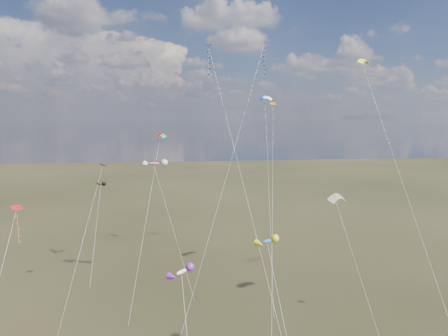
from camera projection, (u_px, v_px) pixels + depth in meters
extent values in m
cube|color=black|center=(265.00, 43.00, 68.06)|extent=(1.19, 1.19, 0.31)
cylinder|color=silver|center=(230.00, 164.00, 57.93)|extent=(15.42, 23.52, 38.67)
cube|color=#332316|center=(181.00, 335.00, 47.79)|extent=(0.10, 0.10, 0.12)
cube|color=#13104E|center=(208.00, 45.00, 58.71)|extent=(0.93, 0.88, 0.34)
cylinder|color=silver|center=(243.00, 181.00, 48.83)|extent=(5.79, 25.57, 36.57)
cube|color=black|center=(103.00, 165.00, 57.67)|extent=(0.80, 0.84, 0.30)
cylinder|color=silver|center=(82.00, 242.00, 52.68)|extent=(4.05, 12.08, 19.18)
cube|color=#332316|center=(57.00, 336.00, 47.69)|extent=(0.10, 0.10, 0.12)
cube|color=#A20F1C|center=(17.00, 207.00, 45.24)|extent=(1.59, 1.59, 0.40)
cube|color=#CD6B06|center=(273.00, 104.00, 63.68)|extent=(0.98, 0.90, 0.42)
cylinder|color=silver|center=(272.00, 205.00, 54.77)|extent=(5.24, 21.05, 28.19)
cylinder|color=silver|center=(408.00, 193.00, 46.81)|extent=(1.65, 27.96, 34.40)
cylinder|color=silver|center=(269.00, 188.00, 63.08)|extent=(4.80, 26.21, 29.74)
cube|color=#332316|center=(274.00, 319.00, 51.75)|extent=(0.10, 0.10, 0.12)
cylinder|color=silver|center=(359.00, 266.00, 49.48)|extent=(0.88, 12.01, 15.33)
cylinder|color=silver|center=(145.00, 221.00, 55.11)|extent=(4.02, 13.13, 23.46)
cube|color=#332316|center=(128.00, 326.00, 49.87)|extent=(0.10, 0.10, 0.12)
ellipsoid|color=#C73E05|center=(101.00, 184.00, 70.44)|extent=(2.22, 2.43, 0.95)
cylinder|color=silver|center=(96.00, 232.00, 65.64)|extent=(0.28, 11.58, 14.39)
cube|color=#332316|center=(90.00, 288.00, 60.84)|extent=(0.10, 0.10, 0.12)
ellipsoid|color=white|center=(182.00, 272.00, 35.98)|extent=(2.43, 2.51, 0.89)
ellipsoid|color=red|center=(154.00, 164.00, 62.51)|extent=(4.05, 2.42, 1.28)
cylinder|color=silver|center=(173.00, 229.00, 59.54)|extent=(5.74, 9.24, 18.81)
cube|color=#332316|center=(195.00, 301.00, 56.56)|extent=(0.10, 0.10, 0.12)
ellipsoid|color=#115DB6|center=(267.00, 241.00, 40.17)|extent=(2.49, 1.94, 1.01)
cylinder|color=silver|center=(284.00, 323.00, 37.45)|extent=(1.63, 7.51, 13.61)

